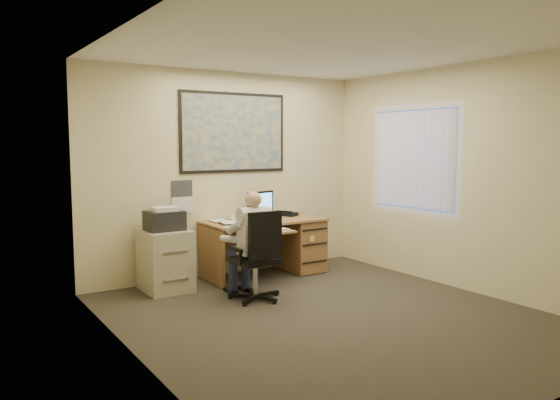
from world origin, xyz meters
TOP-DOWN VIEW (x-y plane):
  - room_shell at (0.00, 0.00)m, footprint 4.00×4.50m
  - desk at (0.67, 1.90)m, footprint 1.60×0.97m
  - world_map at (0.09, 2.23)m, footprint 1.56×0.03m
  - wall_calendar at (-0.66, 2.24)m, footprint 0.28×0.01m
  - window_blinds at (1.97, 0.80)m, footprint 0.06×1.40m
  - filing_cabinet at (-1.03, 1.90)m, footprint 0.52×0.63m
  - office_chair at (-0.33, 0.92)m, footprint 0.61×0.61m
  - person at (-0.33, 1.00)m, footprint 0.52×0.72m

SIDE VIEW (x-z plane):
  - office_chair at x=-0.33m, z-range -0.21..0.81m
  - filing_cabinet at x=-1.03m, z-range -0.07..0.94m
  - desk at x=0.67m, z-range -0.11..1.00m
  - person at x=-0.33m, z-range 0.00..1.23m
  - wall_calendar at x=-0.66m, z-range 0.87..1.29m
  - room_shell at x=0.00m, z-range 0.00..2.70m
  - window_blinds at x=1.97m, z-range 0.90..2.20m
  - world_map at x=0.09m, z-range 1.37..2.43m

